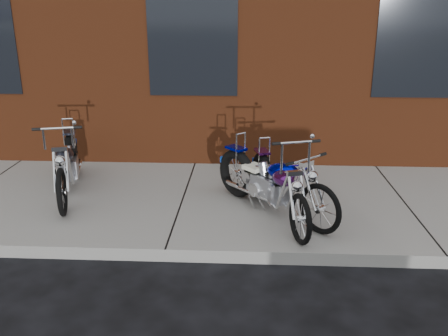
{
  "coord_description": "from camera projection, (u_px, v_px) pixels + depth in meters",
  "views": [
    {
      "loc": [
        0.87,
        -4.53,
        2.63
      ],
      "look_at": [
        0.6,
        0.8,
        0.82
      ],
      "focal_mm": 38.0,
      "sensor_mm": 36.0,
      "label": 1
    }
  ],
  "objects": [
    {
      "name": "ground",
      "position": [
        166.0,
        262.0,
        5.17
      ],
      "size": [
        120.0,
        120.0,
        0.0
      ],
      "primitive_type": "plane",
      "color": "black",
      "rests_on": "ground"
    },
    {
      "name": "sidewalk",
      "position": [
        183.0,
        202.0,
        6.57
      ],
      "size": [
        22.0,
        3.0,
        0.15
      ],
      "primitive_type": "cube",
      "color": "gray",
      "rests_on": "ground"
    },
    {
      "name": "chopper_purple",
      "position": [
        278.0,
        189.0,
        5.85
      ],
      "size": [
        0.71,
        1.94,
        1.12
      ],
      "rotation": [
        0.0,
        0.0,
        -1.29
      ],
      "color": "black",
      "rests_on": "sidewalk"
    },
    {
      "name": "chopper_blue",
      "position": [
        272.0,
        184.0,
        5.97
      ],
      "size": [
        1.48,
        1.63,
        0.91
      ],
      "rotation": [
        0.0,
        0.0,
        -0.84
      ],
      "color": "black",
      "rests_on": "sidewalk"
    },
    {
      "name": "chopper_third",
      "position": [
        67.0,
        166.0,
        6.61
      ],
      "size": [
        0.74,
        2.08,
        1.08
      ],
      "rotation": [
        0.0,
        0.0,
        -1.3
      ],
      "color": "black",
      "rests_on": "sidewalk"
    }
  ]
}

